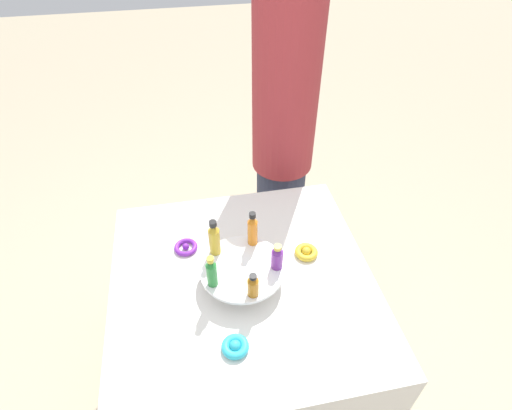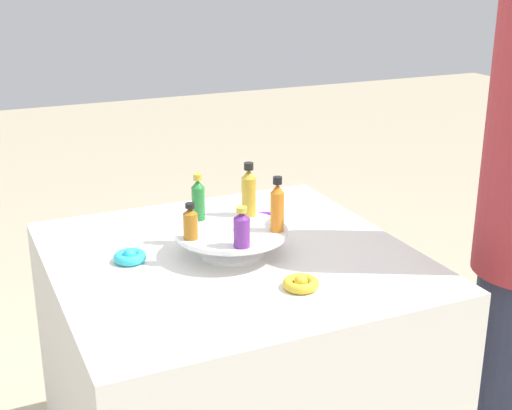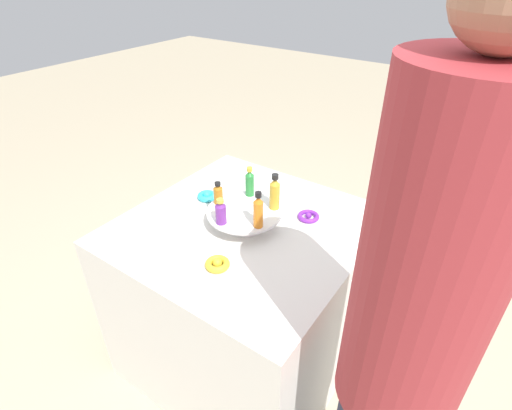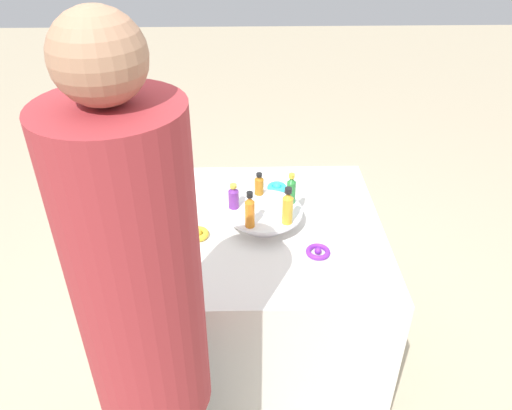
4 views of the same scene
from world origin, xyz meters
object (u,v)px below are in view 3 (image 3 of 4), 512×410
bottle_purple (221,212)px  ribbon_bow_purple (308,216)px  ribbon_bow_gold (217,264)px  person_figure (403,353)px  display_stand (245,215)px  bottle_orange (258,211)px  ribbon_bow_teal (207,196)px  bottle_amber (218,194)px  bottle_green (250,182)px  bottle_gold (275,193)px

bottle_purple → ribbon_bow_purple: bottle_purple is taller
ribbon_bow_gold → person_figure: size_ratio=0.05×
display_stand → bottle_orange: size_ratio=2.03×
ribbon_bow_teal → bottle_amber: bearing=-30.6°
bottle_purple → ribbon_bow_gold: bottle_purple is taller
ribbon_bow_gold → ribbon_bow_teal: bearing=135.6°
bottle_green → ribbon_bow_gold: size_ratio=1.47×
bottle_orange → ribbon_bow_teal: bottle_orange is taller
ribbon_bow_gold → ribbon_bow_purple: bearing=75.6°
person_figure → ribbon_bow_purple: bearing=-19.6°
bottle_green → bottle_amber: bearing=-118.2°
bottle_orange → ribbon_bow_purple: (0.08, 0.23, -0.12)m
ribbon_bow_teal → bottle_green: bearing=11.3°
bottle_gold → bottle_amber: bearing=-154.2°
ribbon_bow_gold → ribbon_bow_purple: size_ratio=0.98×
bottle_purple → ribbon_bow_purple: (0.20, 0.29, -0.10)m
bottle_purple → bottle_green: bearing=97.8°
bottle_green → bottle_orange: bearing=-46.2°
bottle_orange → bottle_gold: bearing=97.8°
bottle_purple → bottle_gold: 0.22m
bottle_orange → ribbon_bow_purple: size_ratio=1.64×
bottle_orange → bottle_gold: 0.13m
bottle_orange → ribbon_bow_purple: bottle_orange is taller
display_stand → ribbon_bow_gold: 0.26m
bottle_gold → ribbon_bow_teal: bottle_gold is taller
bottle_gold → ribbon_bow_teal: (-0.33, -0.02, -0.12)m
ribbon_bow_teal → ribbon_bow_purple: bearing=15.6°
bottle_purple → person_figure: person_figure is taller
ribbon_bow_purple → bottle_purple: bearing=-124.0°
display_stand → person_figure: 0.76m
ribbon_bow_purple → person_figure: size_ratio=0.05×
bottle_gold → bottle_orange: bearing=-82.2°
bottle_green → ribbon_bow_teal: bearing=-168.7°
ribbon_bow_gold → person_figure: person_figure is taller
bottle_orange → bottle_gold: (-0.02, 0.13, 0.00)m
ribbon_bow_purple → ribbon_bow_teal: bearing=-164.4°
bottle_orange → ribbon_bow_gold: bottle_orange is taller
bottle_green → bottle_orange: size_ratio=0.88×
bottle_purple → bottle_orange: bottle_orange is taller
bottle_purple → bottle_gold: bottle_gold is taller
display_stand → ribbon_bow_purple: bearing=45.6°
bottle_orange → bottle_amber: bearing=169.8°
bottle_purple → ribbon_bow_teal: bearing=142.2°
bottle_green → bottle_purple: bearing=-82.2°
display_stand → bottle_green: 0.14m
person_figure → ribbon_bow_gold: bearing=18.2°
bottle_gold → ribbon_bow_gold: (-0.01, -0.32, -0.12)m
ribbon_bow_gold → person_figure: (0.62, -0.06, 0.09)m
bottle_purple → ribbon_bow_teal: (-0.23, 0.18, -0.10)m
bottle_green → bottle_gold: size_ratio=0.86×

